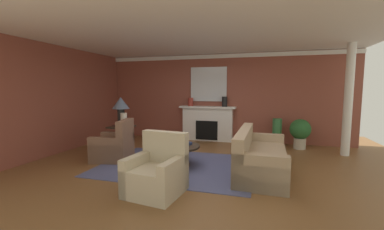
# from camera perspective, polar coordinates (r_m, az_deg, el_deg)

# --- Properties ---
(ground_plane) EXTENTS (9.58, 9.58, 0.00)m
(ground_plane) POSITION_cam_1_polar(r_m,az_deg,el_deg) (5.35, 0.81, -11.93)
(ground_plane) COLOR brown
(wall_fireplace) EXTENTS (7.97, 0.12, 2.76)m
(wall_fireplace) POSITION_cam_1_polar(r_m,az_deg,el_deg) (7.95, 6.34, 4.04)
(wall_fireplace) COLOR brown
(wall_fireplace) RESTS_ON ground_plane
(wall_window) EXTENTS (0.12, 6.31, 2.76)m
(wall_window) POSITION_cam_1_polar(r_m,az_deg,el_deg) (7.28, -28.30, 3.18)
(wall_window) COLOR brown
(wall_window) RESTS_ON ground_plane
(ceiling_panel) EXTENTS (7.97, 6.31, 0.06)m
(ceiling_panel) POSITION_cam_1_polar(r_m,az_deg,el_deg) (5.50, 1.71, 17.97)
(ceiling_panel) COLOR white
(crown_moulding) EXTENTS (7.97, 0.08, 0.12)m
(crown_moulding) POSITION_cam_1_polar(r_m,az_deg,el_deg) (7.93, 6.35, 13.45)
(crown_moulding) COLOR white
(area_rug) EXTENTS (3.24, 2.38, 0.01)m
(area_rug) POSITION_cam_1_polar(r_m,az_deg,el_deg) (5.42, -3.59, -11.65)
(area_rug) COLOR #4C517A
(area_rug) RESTS_ON ground_plane
(fireplace) EXTENTS (1.80, 0.35, 1.11)m
(fireplace) POSITION_cam_1_polar(r_m,az_deg,el_deg) (7.88, 3.62, -2.16)
(fireplace) COLOR white
(fireplace) RESTS_ON ground_plane
(mantel_mirror) EXTENTS (1.17, 0.04, 1.09)m
(mantel_mirror) POSITION_cam_1_polar(r_m,az_deg,el_deg) (7.92, 3.87, 7.16)
(mantel_mirror) COLOR silver
(sofa) EXTENTS (0.96, 2.13, 0.85)m
(sofa) POSITION_cam_1_polar(r_m,az_deg,el_deg) (5.08, 15.42, -9.62)
(sofa) COLOR tan
(sofa) RESTS_ON ground_plane
(armchair_near_window) EXTENTS (0.94, 0.94, 0.95)m
(armchair_near_window) POSITION_cam_1_polar(r_m,az_deg,el_deg) (6.03, -17.67, -7.12)
(armchair_near_window) COLOR brown
(armchair_near_window) RESTS_ON ground_plane
(armchair_facing_fireplace) EXTENTS (0.90, 0.90, 0.95)m
(armchair_facing_fireplace) POSITION_cam_1_polar(r_m,az_deg,el_deg) (4.04, -8.20, -13.48)
(armchair_facing_fireplace) COLOR #C1B293
(armchair_facing_fireplace) RESTS_ON ground_plane
(coffee_table) EXTENTS (1.00, 1.00, 0.45)m
(coffee_table) POSITION_cam_1_polar(r_m,az_deg,el_deg) (5.33, -3.61, -8.27)
(coffee_table) COLOR #2D2319
(coffee_table) RESTS_ON ground_plane
(side_table) EXTENTS (0.56, 0.56, 0.70)m
(side_table) POSITION_cam_1_polar(r_m,az_deg,el_deg) (6.64, -16.06, -5.05)
(side_table) COLOR #2D2319
(side_table) RESTS_ON ground_plane
(table_lamp) EXTENTS (0.44, 0.44, 0.75)m
(table_lamp) POSITION_cam_1_polar(r_m,az_deg,el_deg) (6.54, -16.27, 2.06)
(table_lamp) COLOR black
(table_lamp) RESTS_ON side_table
(vase_mantel_left) EXTENTS (0.17, 0.17, 0.26)m
(vase_mantel_left) POSITION_cam_1_polar(r_m,az_deg,el_deg) (7.90, -0.33, 3.07)
(vase_mantel_left) COLOR #9E3328
(vase_mantel_left) RESTS_ON fireplace
(vase_on_side_table) EXTENTS (0.16, 0.16, 0.36)m
(vase_on_side_table) POSITION_cam_1_polar(r_m,az_deg,el_deg) (6.39, -15.61, -1.12)
(vase_on_side_table) COLOR beige
(vase_on_side_table) RESTS_ON side_table
(vase_mantel_right) EXTENTS (0.17, 0.17, 0.31)m
(vase_mantel_right) POSITION_cam_1_polar(r_m,az_deg,el_deg) (7.66, 7.61, 3.11)
(vase_mantel_right) COLOR black
(vase_mantel_right) RESTS_ON fireplace
(vase_tall_corner) EXTENTS (0.26, 0.26, 0.82)m
(vase_tall_corner) POSITION_cam_1_polar(r_m,az_deg,el_deg) (7.44, 19.19, -3.92)
(vase_tall_corner) COLOR #33703D
(vase_tall_corner) RESTS_ON ground_plane
(book_red_cover) EXTENTS (0.26, 0.24, 0.05)m
(book_red_cover) POSITION_cam_1_polar(r_m,az_deg,el_deg) (5.35, -1.47, -6.63)
(book_red_cover) COLOR navy
(book_red_cover) RESTS_ON coffee_table
(book_art_folio) EXTENTS (0.28, 0.26, 0.05)m
(book_art_folio) POSITION_cam_1_polar(r_m,az_deg,el_deg) (5.11, -2.20, -6.65)
(book_art_folio) COLOR navy
(book_art_folio) RESTS_ON coffee_table
(potted_plant) EXTENTS (0.56, 0.56, 0.83)m
(potted_plant) POSITION_cam_1_polar(r_m,az_deg,el_deg) (7.40, 23.90, -3.49)
(potted_plant) COLOR #BCB29E
(potted_plant) RESTS_ON ground_plane
(column_white) EXTENTS (0.20, 0.20, 2.76)m
(column_white) POSITION_cam_1_polar(r_m,az_deg,el_deg) (7.12, 32.64, 2.90)
(column_white) COLOR white
(column_white) RESTS_ON ground_plane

